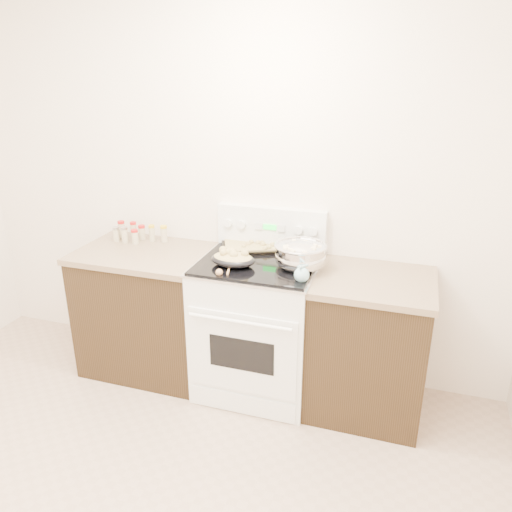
% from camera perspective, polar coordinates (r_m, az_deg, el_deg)
% --- Properties ---
extents(room_shell, '(4.10, 3.60, 2.75)m').
position_cam_1_polar(room_shell, '(1.93, -23.14, 6.66)').
color(room_shell, white).
rests_on(room_shell, ground).
extents(counter_left, '(0.93, 0.67, 0.92)m').
position_cam_1_polar(counter_left, '(3.72, -12.04, -6.01)').
color(counter_left, black).
rests_on(counter_left, ground).
extents(counter_right, '(0.73, 0.67, 0.92)m').
position_cam_1_polar(counter_right, '(3.30, 12.68, -9.81)').
color(counter_right, black).
rests_on(counter_right, ground).
extents(kitchen_range, '(0.78, 0.73, 1.22)m').
position_cam_1_polar(kitchen_range, '(3.40, 0.28, -7.73)').
color(kitchen_range, white).
rests_on(kitchen_range, ground).
extents(mixing_bowl, '(0.33, 0.33, 0.19)m').
position_cam_1_polar(mixing_bowl, '(3.10, 5.10, 0.07)').
color(mixing_bowl, silver).
rests_on(mixing_bowl, kitchen_range).
extents(roasting_pan, '(0.30, 0.22, 0.12)m').
position_cam_1_polar(roasting_pan, '(3.12, -2.68, -0.27)').
color(roasting_pan, black).
rests_on(roasting_pan, kitchen_range).
extents(baking_sheet, '(0.49, 0.43, 0.06)m').
position_cam_1_polar(baking_sheet, '(3.42, -0.31, 1.15)').
color(baking_sheet, black).
rests_on(baking_sheet, kitchen_range).
extents(wooden_spoon, '(0.08, 0.24, 0.04)m').
position_cam_1_polar(wooden_spoon, '(3.04, -3.81, -1.67)').
color(wooden_spoon, tan).
rests_on(wooden_spoon, kitchen_range).
extents(blue_ladle, '(0.12, 0.29, 0.11)m').
position_cam_1_polar(blue_ladle, '(2.93, 5.34, -2.04)').
color(blue_ladle, '#8EC5D4').
rests_on(blue_ladle, kitchen_range).
extents(spice_jars, '(0.40, 0.15, 0.13)m').
position_cam_1_polar(spice_jars, '(3.73, -13.58, 2.59)').
color(spice_jars, '#BFB28C').
rests_on(spice_jars, counter_left).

